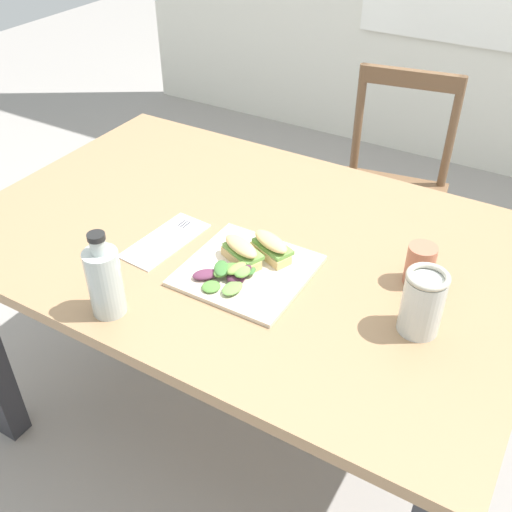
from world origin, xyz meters
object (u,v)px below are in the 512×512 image
Objects in this scene: sandwich_half_front at (241,251)px; mason_jar_iced_tea at (422,305)px; fork_on_napkin at (170,236)px; dining_table at (244,271)px; cup_extra_side at (420,265)px; sandwich_half_back at (271,247)px; bottle_cold_brew at (105,284)px; plate_lunch at (247,270)px; chair_wooden_far at (389,194)px.

mason_jar_iced_tea is at bearing -0.24° from sandwich_half_front.
sandwich_half_front is 0.21m from fork_on_napkin.
dining_table is 14.55× the size of cup_extra_side.
fork_on_napkin is at bearing -169.76° from sandwich_half_back.
mason_jar_iced_tea is 0.16m from cup_extra_side.
fork_on_napkin is at bearing 179.07° from sandwich_half_front.
plate_lunch is at bearing 54.92° from bottle_cold_brew.
sandwich_half_front is 0.59× the size of bottle_cold_brew.
sandwich_half_front is (-0.02, 0.02, 0.03)m from plate_lunch.
chair_wooden_far is 6.14× the size of mason_jar_iced_tea.
mason_jar_iced_tea is (0.39, 0.02, 0.06)m from plate_lunch.
dining_table is 0.19m from sandwich_half_back.
sandwich_half_front is at bearing -134.45° from sandwich_half_back.
sandwich_half_back is 0.37m from mason_jar_iced_tea.
plate_lunch is at bearing -4.91° from fork_on_napkin.
cup_extra_side is (0.35, 0.16, 0.04)m from plate_lunch.
sandwich_half_front reaches higher than fork_on_napkin.
plate_lunch is 2.38× the size of sandwich_half_back.
plate_lunch is at bearing -110.10° from sandwich_half_back.
sandwich_half_back reaches higher than plate_lunch.
chair_wooden_far reaches higher than sandwich_half_front.
sandwich_half_front is at bearing -92.64° from chair_wooden_far.
fork_on_napkin is (-0.26, -0.96, 0.30)m from chair_wooden_far.
sandwich_half_back reaches higher than fork_on_napkin.
chair_wooden_far is (0.10, 0.86, -0.18)m from dining_table.
chair_wooden_far reaches higher than fork_on_napkin.
chair_wooden_far is 1.04m from fork_on_napkin.
sandwich_half_front is at bearing 60.37° from bottle_cold_brew.
fork_on_napkin reaches higher than dining_table.
bottle_cold_brew is at bearing -78.95° from fork_on_napkin.
sandwich_half_back is 0.81× the size of mason_jar_iced_tea.
sandwich_half_back reaches higher than dining_table.
dining_table is 1.60× the size of chair_wooden_far.
sandwich_half_front and sandwich_half_back have the same top height.
bottle_cold_brew is 0.64m from mason_jar_iced_tea.
dining_table is at bearing -174.66° from cup_extra_side.
chair_wooden_far reaches higher than cup_extra_side.
plate_lunch is 2.85× the size of cup_extra_side.
dining_table is 7.52× the size of fork_on_napkin.
chair_wooden_far is at bearing 83.10° from dining_table.
sandwich_half_front is at bearing -60.36° from dining_table.
chair_wooden_far reaches higher than sandwich_half_back.
fork_on_napkin is at bearing 179.53° from mason_jar_iced_tea.
mason_jar_iced_tea reaches higher than cup_extra_side.
plate_lunch reaches higher than dining_table.
cup_extra_side is at bearing 16.46° from sandwich_half_back.
sandwich_half_front is (-0.04, -0.97, 0.33)m from chair_wooden_far.
plate_lunch is at bearing -55.22° from dining_table.
sandwich_half_back is 1.20× the size of cup_extra_side.
cup_extra_side is at bearing 5.34° from dining_table.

